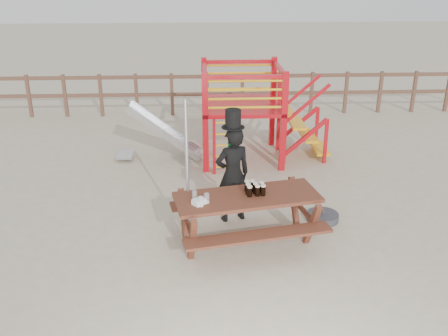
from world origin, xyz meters
The scene contains 10 objects.
ground centered at (0.00, 0.00, 0.00)m, with size 60.00×60.00×0.00m, color #BEB294.
back_fence centered at (0.00, 7.00, 0.74)m, with size 15.09×0.09×1.20m.
playground_fort centered at (0.12, 3.58, 1.07)m, with size 4.71×1.84×2.10m.
picnic_table centered at (-0.01, -0.16, 0.53)m, with size 2.43×1.90×0.84m.
man_with_hat centered at (-0.18, 0.67, 0.87)m, with size 0.70×0.56×1.95m.
metal_pole centered at (-0.91, 0.07, 1.14)m, with size 0.05×0.05×2.29m, color #B2B2B7.
parasol_base centered at (1.36, 0.55, 0.06)m, with size 0.54×0.54×0.23m.
paper_bag centered at (-0.74, -0.41, 0.88)m, with size 0.18×0.14×0.08m, color white.
stout_pints centered at (0.10, -0.09, 0.93)m, with size 0.31×0.29×0.17m.
empty_glasses centered at (-0.71, -0.37, 0.91)m, with size 0.26×0.28×0.15m.
Camera 1 is at (-0.69, -6.91, 4.12)m, focal length 40.00 mm.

